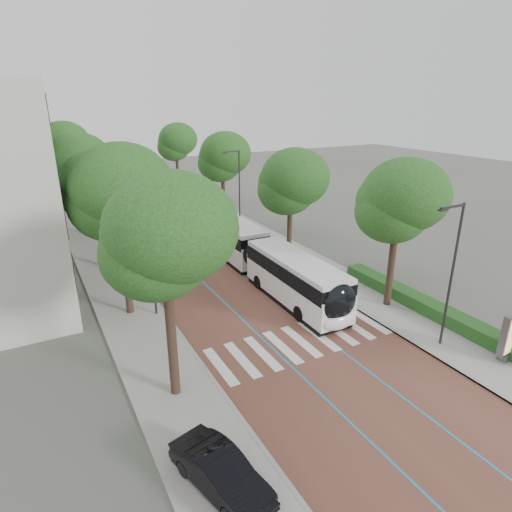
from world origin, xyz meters
The scene contains 21 objects.
ground centered at (0.00, 0.00, 0.00)m, with size 160.00×160.00×0.00m, color #51544C.
road centered at (0.00, 40.00, 0.01)m, with size 11.00×140.00×0.02m, color brown.
sidewalk_left centered at (-7.50, 40.00, 0.06)m, with size 4.00×140.00×0.12m, color #97948F.
sidewalk_right centered at (7.50, 40.00, 0.06)m, with size 4.00×140.00×0.12m, color #97948F.
kerb_left centered at (-5.60, 40.00, 0.06)m, with size 0.20×140.00×0.14m, color gray.
kerb_right centered at (5.60, 40.00, 0.06)m, with size 0.20×140.00×0.14m, color gray.
zebra_crossing centered at (0.20, 1.00, 0.03)m, with size 10.55×3.60×0.01m.
lane_line_left centered at (-1.60, 40.00, 0.02)m, with size 0.12×126.00×0.01m, color teal.
lane_line_right centered at (1.60, 40.00, 0.02)m, with size 0.12×126.00×0.01m, color teal.
hedge centered at (9.10, 0.00, 0.52)m, with size 1.20×14.00×0.80m, color #1E4417.
streetlight_near centered at (6.62, -3.00, 4.82)m, with size 1.82×0.20×8.00m.
streetlight_far centered at (6.62, 22.00, 4.82)m, with size 1.82×0.20×8.00m.
lamp_post_left centered at (-6.10, 8.00, 4.12)m, with size 0.14×0.14×8.00m, color #2C2B2E.
trees_left centered at (-7.50, 24.72, 6.97)m, with size 6.14×60.36×10.10m.
trees_right centered at (7.70, 22.09, 6.48)m, with size 5.84×47.35×9.11m.
lead_bus centered at (2.67, 9.14, 1.63)m, with size 2.79×18.43×3.20m.
bus_queued_0 centered at (2.87, 24.68, 1.62)m, with size 2.87×12.46×3.20m.
bus_queued_1 centered at (2.89, 37.85, 1.62)m, with size 2.75×12.44×3.20m.
bus_queued_2 centered at (2.45, 51.31, 1.62)m, with size 2.78×12.45×3.20m.
ad_panel centered at (8.40, -5.68, 1.52)m, with size 1.31×0.55×2.67m.
parked_car centered at (-7.78, -5.77, 0.83)m, with size 1.50×4.30×1.42m, color black.
Camera 1 is at (-12.05, -16.21, 13.02)m, focal length 30.00 mm.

